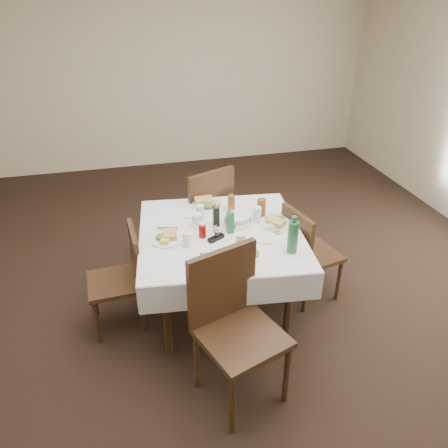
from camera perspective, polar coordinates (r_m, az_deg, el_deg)
name	(u,v)px	position (r m, az deg, el deg)	size (l,w,h in m)	color
ground_plane	(220,309)	(3.83, -0.48, -11.00)	(7.00, 7.00, 0.00)	black
room_shell	(219,110)	(3.01, -0.62, 14.61)	(6.04, 7.04, 2.80)	beige
dining_table	(221,241)	(3.44, -0.44, -2.25)	(1.39, 1.39, 0.76)	black
chair_north	(205,210)	(4.12, -2.51, 1.82)	(0.62, 0.62, 1.00)	black
chair_south	(233,317)	(2.85, 1.15, -12.09)	(0.63, 0.63, 1.04)	black
chair_east	(305,249)	(3.73, 10.50, -3.27)	(0.49, 0.49, 0.87)	black
chair_west	(124,273)	(3.50, -12.93, -6.23)	(0.43, 0.43, 0.85)	black
meal_north	(208,204)	(3.76, -2.11, 2.64)	(0.30, 0.30, 0.07)	white
meal_south	(239,254)	(3.08, 1.93, -3.95)	(0.31, 0.31, 0.07)	white
meal_east	(276,222)	(3.52, 6.76, 0.32)	(0.25, 0.25, 0.06)	white
meal_west	(167,238)	(3.30, -7.51, -1.81)	(0.24, 0.24, 0.05)	white
side_plate_a	(192,214)	(3.64, -4.21, 1.29)	(0.15, 0.15, 0.01)	white
side_plate_b	(265,238)	(3.32, 5.37, -1.81)	(0.18, 0.18, 0.01)	white
water_n	(200,212)	(3.55, -3.13, 1.56)	(0.07, 0.07, 0.12)	silver
water_s	(241,242)	(3.13, 2.22, -2.39)	(0.08, 0.08, 0.14)	silver
water_e	(257,214)	(3.53, 4.36, 1.32)	(0.07, 0.07, 0.12)	silver
water_w	(187,239)	(3.20, -4.91, -2.01)	(0.06, 0.06, 0.11)	silver
iced_tea_a	(231,203)	(3.69, 0.97, 2.81)	(0.06, 0.06, 0.13)	brown
iced_tea_b	(261,208)	(3.60, 4.89, 2.13)	(0.07, 0.07, 0.15)	brown
bread_basket	(237,220)	(3.49, 1.74, 0.59)	(0.22, 0.22, 0.07)	silver
oil_cruet_dark	(216,216)	(3.44, -1.06, 1.09)	(0.05, 0.05, 0.21)	black
oil_cruet_green	(230,221)	(3.34, 0.79, 0.34)	(0.05, 0.05, 0.22)	#236334
ketchup_bottle	(202,230)	(3.30, -2.85, -0.82)	(0.06, 0.06, 0.12)	#9F0100
salt_shaker	(214,228)	(3.37, -1.25, -0.54)	(0.03, 0.03, 0.07)	white
pepper_shaker	(217,234)	(3.29, -0.99, -1.37)	(0.03, 0.03, 0.07)	#422D1A
coffee_mug	(197,220)	(3.47, -3.50, 0.52)	(0.14, 0.14, 0.10)	white
sunglasses	(216,238)	(3.29, -1.03, -1.83)	(0.14, 0.11, 0.03)	black
green_bottle	(293,236)	(3.13, 8.98, -1.61)	(0.08, 0.08, 0.29)	#236334
sugar_caddy	(269,227)	(3.43, 5.90, -0.38)	(0.08, 0.05, 0.04)	white
cutlery_n	(232,205)	(3.80, 0.99, 2.56)	(0.09, 0.19, 0.01)	silver
cutlery_s	(205,261)	(3.05, -2.44, -4.82)	(0.05, 0.20, 0.01)	silver
cutlery_e	(271,235)	(3.37, 6.12, -1.41)	(0.19, 0.08, 0.01)	silver
cutlery_w	(167,229)	(3.45, -7.45, -0.63)	(0.17, 0.09, 0.01)	silver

